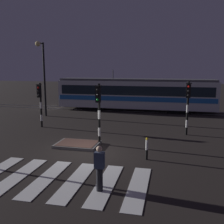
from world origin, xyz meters
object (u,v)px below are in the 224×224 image
pedestrian_waiting_at_kerb (99,168)px  bollard_island_edge (147,149)px  street_lamp_trackside_left (43,69)px  traffic_light_median_centre (99,105)px  tram (136,94)px  traffic_light_corner_far_right (188,100)px  traffic_light_corner_far_left (40,98)px

pedestrian_waiting_at_kerb → bollard_island_edge: pedestrian_waiting_at_kerb is taller
street_lamp_trackside_left → traffic_light_median_centre: bearing=-45.2°
pedestrian_waiting_at_kerb → traffic_light_median_centre: bearing=106.3°
tram → street_lamp_trackside_left: bearing=-146.2°
traffic_light_corner_far_right → bollard_island_edge: size_ratio=3.19×
traffic_light_corner_far_left → bollard_island_edge: (8.38, -5.14, -1.62)m
traffic_light_median_centre → street_lamp_trackside_left: bearing=134.8°
tram → pedestrian_waiting_at_kerb: (1.30, -17.87, -0.87)m
traffic_light_corner_far_right → pedestrian_waiting_at_kerb: 9.69m
traffic_light_median_centre → tram: size_ratio=0.22×
traffic_light_median_centre → traffic_light_corner_far_left: 6.35m
pedestrian_waiting_at_kerb → bollard_island_edge: 3.94m
street_lamp_trackside_left → tram: (7.55, 5.04, -2.48)m
tram → bollard_island_edge: 14.46m
traffic_light_corner_far_right → street_lamp_trackside_left: bearing=162.5°
traffic_light_corner_far_left → street_lamp_trackside_left: 4.83m
street_lamp_trackside_left → bollard_island_edge: bearing=-41.9°
bollard_island_edge → pedestrian_waiting_at_kerb: bearing=-109.7°
tram → pedestrian_waiting_at_kerb: tram is taller
street_lamp_trackside_left → pedestrian_waiting_at_kerb: size_ratio=3.85×
traffic_light_corner_far_left → traffic_light_median_centre: bearing=-31.2°
traffic_light_corner_far_left → tram: size_ratio=0.21×
traffic_light_corner_far_right → bollard_island_edge: bearing=-111.5°
street_lamp_trackside_left → pedestrian_waiting_at_kerb: 15.94m
traffic_light_corner_far_left → tram: bearing=57.5°
traffic_light_corner_far_left → pedestrian_waiting_at_kerb: traffic_light_corner_far_left is taller
tram → bollard_island_edge: size_ratio=14.34×
tram → traffic_light_corner_far_right: bearing=-62.2°
traffic_light_corner_far_right → traffic_light_corner_far_left: (-10.45, -0.12, -0.16)m
traffic_light_corner_far_left → pedestrian_waiting_at_kerb: 11.38m
street_lamp_trackside_left → pedestrian_waiting_at_kerb: street_lamp_trackside_left is taller
traffic_light_corner_far_right → street_lamp_trackside_left: size_ratio=0.54×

